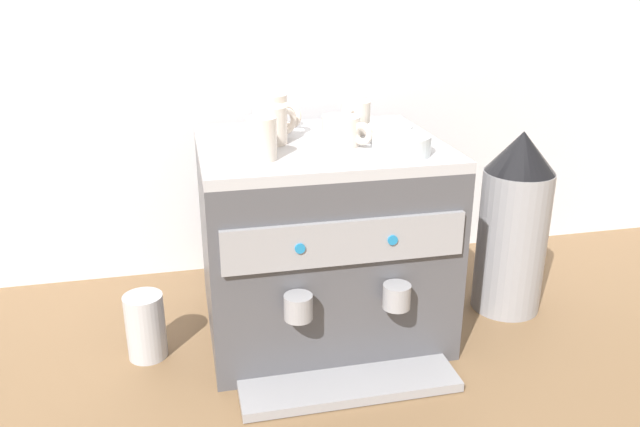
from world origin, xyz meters
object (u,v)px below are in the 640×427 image
at_px(ceramic_cup_4, 343,131).
at_px(coffee_grinder, 513,224).
at_px(ceramic_cup_1, 272,125).
at_px(ceramic_cup_2, 262,138).
at_px(ceramic_bowl_0, 390,133).
at_px(ceramic_cup_3, 355,118).
at_px(espresso_machine, 320,239).
at_px(ceramic_bowl_1, 402,145).
at_px(milk_pitcher, 146,326).
at_px(ceramic_cup_0, 273,113).

bearing_deg(ceramic_cup_4, coffee_grinder, 1.47).
distance_m(ceramic_cup_1, coffee_grinder, 0.64).
height_order(ceramic_cup_1, ceramic_cup_2, ceramic_cup_2).
bearing_deg(ceramic_cup_1, ceramic_bowl_0, -5.90).
xyz_separation_m(ceramic_cup_4, ceramic_bowl_0, (0.11, 0.02, -0.02)).
xyz_separation_m(ceramic_cup_3, ceramic_cup_4, (-0.05, -0.10, -0.01)).
distance_m(ceramic_cup_3, ceramic_cup_4, 0.11).
xyz_separation_m(espresso_machine, coffee_grinder, (0.47, -0.02, 0.00)).
bearing_deg(ceramic_bowl_0, coffee_grinder, -2.10).
bearing_deg(ceramic_bowl_1, ceramic_cup_4, 135.29).
bearing_deg(ceramic_cup_3, ceramic_bowl_0, -51.43).
bearing_deg(ceramic_cup_4, espresso_machine, 143.30).
relative_size(ceramic_cup_2, ceramic_cup_4, 1.02).
relative_size(coffee_grinder, milk_pitcher, 3.06).
height_order(ceramic_cup_4, milk_pitcher, ceramic_cup_4).
distance_m(ceramic_bowl_1, milk_pitcher, 0.67).
bearing_deg(ceramic_bowl_0, milk_pitcher, -175.61).
bearing_deg(ceramic_bowl_1, ceramic_bowl_0, 82.65).
bearing_deg(ceramic_cup_1, ceramic_cup_4, -18.97).
bearing_deg(ceramic_bowl_1, ceramic_cup_3, 102.64).
bearing_deg(ceramic_cup_4, ceramic_cup_2, -159.32).
relative_size(ceramic_cup_1, ceramic_bowl_0, 1.05).
relative_size(ceramic_cup_3, ceramic_bowl_1, 0.83).
height_order(ceramic_cup_2, coffee_grinder, ceramic_cup_2).
bearing_deg(ceramic_cup_4, ceramic_bowl_1, -44.71).
height_order(ceramic_cup_1, coffee_grinder, ceramic_cup_1).
xyz_separation_m(ceramic_cup_1, ceramic_bowl_0, (0.26, -0.03, -0.03)).
relative_size(ceramic_bowl_0, ceramic_bowl_1, 0.84).
relative_size(ceramic_cup_0, ceramic_cup_1, 0.97).
distance_m(ceramic_cup_0, ceramic_cup_1, 0.11).
height_order(espresso_machine, milk_pitcher, espresso_machine).
xyz_separation_m(ceramic_cup_1, ceramic_bowl_1, (0.24, -0.15, -0.02)).
bearing_deg(ceramic_cup_1, ceramic_bowl_1, -31.19).
bearing_deg(ceramic_cup_1, milk_pitcher, -166.92).
height_order(ceramic_bowl_0, coffee_grinder, ceramic_bowl_0).
distance_m(ceramic_cup_1, ceramic_cup_2, 0.12).
bearing_deg(ceramic_bowl_1, ceramic_cup_1, 148.81).
bearing_deg(milk_pitcher, ceramic_bowl_1, -8.12).
bearing_deg(milk_pitcher, ceramic_cup_2, -10.53).
bearing_deg(coffee_grinder, ceramic_cup_4, -178.53).
height_order(espresso_machine, ceramic_cup_2, ceramic_cup_2).
bearing_deg(ceramic_cup_2, milk_pitcher, 169.47).
height_order(ceramic_cup_2, ceramic_bowl_0, ceramic_cup_2).
relative_size(ceramic_cup_0, ceramic_bowl_0, 1.03).
relative_size(ceramic_cup_2, ceramic_bowl_1, 0.86).
height_order(ceramic_cup_0, ceramic_bowl_0, ceramic_cup_0).
bearing_deg(milk_pitcher, ceramic_cup_4, 2.57).
bearing_deg(milk_pitcher, ceramic_cup_3, 13.20).
bearing_deg(milk_pitcher, coffee_grinder, 2.03).
xyz_separation_m(ceramic_bowl_1, milk_pitcher, (-0.54, 0.08, -0.39)).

